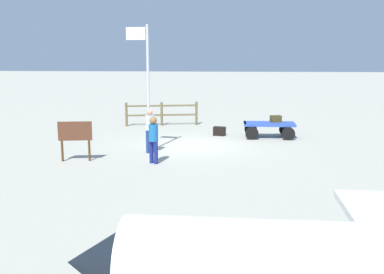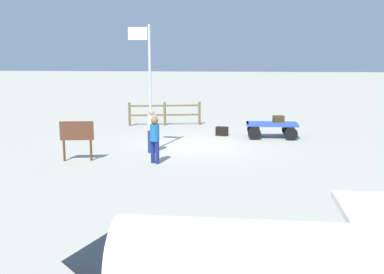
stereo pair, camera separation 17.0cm
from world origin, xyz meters
name	(u,v)px [view 1 (the left image)]	position (x,y,z in m)	size (l,w,h in m)	color
ground_plane	(193,146)	(0.00, 0.00, 0.00)	(120.00, 120.00, 0.00)	#A9A695
luggage_cart	(269,127)	(-3.18, -1.94, 0.48)	(2.20, 1.19, 0.65)	#2F50B4
suitcase_grey	(276,119)	(-3.50, -2.18, 0.80)	(0.51, 0.40, 0.29)	#463A1A
suitcase_maroon	(219,131)	(-1.04, -2.29, 0.20)	(0.58, 0.43, 0.39)	black
worker_lead	(150,128)	(1.50, 1.38, 0.94)	(0.46, 0.46, 1.63)	navy
worker_trailing	(153,137)	(1.13, 3.02, 0.93)	(0.43, 0.43, 1.60)	navy
flagpole	(146,80)	(1.66, 1.14, 2.70)	(0.84, 0.19, 4.69)	silver
signboard	(75,134)	(3.86, 2.86, 0.94)	(1.15, 0.22, 1.38)	#4C3319
wooden_fence	(162,112)	(1.89, -4.86, 0.67)	(3.58, 0.75, 1.18)	brown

